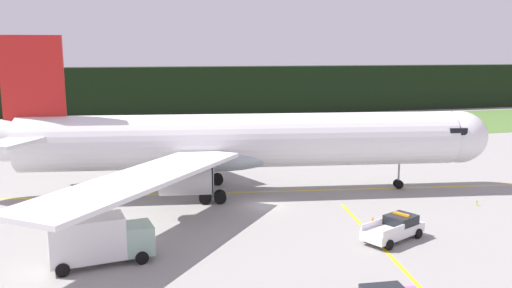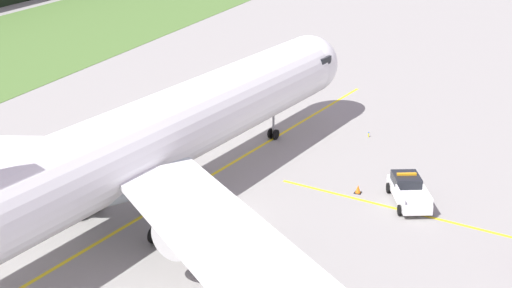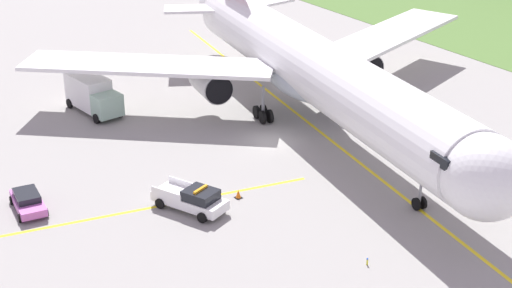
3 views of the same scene
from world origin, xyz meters
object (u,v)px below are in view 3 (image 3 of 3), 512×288
at_px(airliner, 312,68).
at_px(ops_pickup_truck, 192,199).
at_px(staff_car, 28,201).
at_px(catering_truck, 93,94).
at_px(apron_cone, 238,194).

distance_m(airliner, ops_pickup_truck, 19.05).
bearing_deg(ops_pickup_truck, staff_car, -122.57).
height_order(ops_pickup_truck, catering_truck, catering_truck).
bearing_deg(airliner, catering_truck, -130.54).
distance_m(catering_truck, staff_car, 18.94).
bearing_deg(apron_cone, ops_pickup_truck, -91.91).
xyz_separation_m(airliner, catering_truck, (-13.06, -15.27, -3.47)).
bearing_deg(apron_cone, catering_truck, -173.38).
xyz_separation_m(airliner, apron_cone, (8.73, -12.74, -4.92)).
relative_size(catering_truck, apron_cone, 10.82).
distance_m(staff_car, apron_cone, 14.86).
bearing_deg(catering_truck, apron_cone, 6.62).
height_order(ops_pickup_truck, apron_cone, ops_pickup_truck).
xyz_separation_m(catering_truck, apron_cone, (21.79, 2.53, -1.45)).
xyz_separation_m(ops_pickup_truck, staff_car, (-6.22, -9.73, -0.20)).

